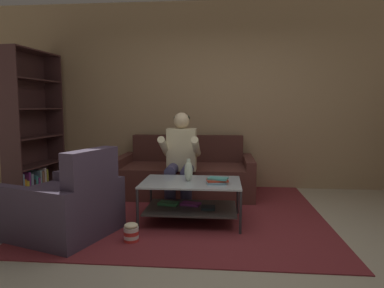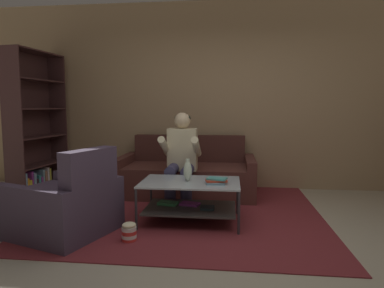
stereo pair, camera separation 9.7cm
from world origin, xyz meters
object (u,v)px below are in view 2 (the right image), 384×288
Objects in this scene: vase at (188,171)px; book_stack at (216,181)px; armchair at (65,206)px; couch at (187,175)px; coffee_table at (190,195)px; bookshelf at (33,138)px; popcorn_tub at (129,232)px; person_seated_center at (181,155)px.

vase is 0.34m from book_stack.
couch is at bearing 59.30° from armchair.
coffee_table is 4.43× the size of book_stack.
book_stack is 3.01m from bookshelf.
couch is 1.41m from book_stack.
couch is 1.73× the size of armchair.
coffee_table is 2.74m from bookshelf.
vase is 0.12× the size of bookshelf.
bookshelf is (-2.27, -0.15, 0.54)m from couch.
armchair is (-1.21, -0.49, -0.02)m from coffee_table.
couch is 10.55× the size of popcorn_tub.
book_stack is at bearing 32.92° from popcorn_tub.
popcorn_tub is (-0.49, -0.62, -0.49)m from vase.
book_stack is (0.29, -0.09, 0.19)m from coffee_table.
bookshelf reaches higher than book_stack.
bookshelf is (-2.76, 1.16, 0.33)m from book_stack.
person_seated_center reaches higher than book_stack.
bookshelf reaches higher than person_seated_center.
book_stack is at bearing -57.39° from person_seated_center.
coffee_table is 0.82m from popcorn_tub.
bookshelf is at bearing 129.02° from armchair.
bookshelf is (-2.44, 1.06, 0.25)m from vase.
vase is (0.17, -1.21, 0.30)m from couch.
popcorn_tub is at bearing -40.61° from bookshelf.
couch reaches higher than vase.
vase is (-0.03, 0.01, 0.27)m from coffee_table.
couch is 0.94× the size of bookshelf.
bookshelf reaches higher than popcorn_tub.
bookshelf is at bearing 157.23° from book_stack.
person_seated_center is at bearing 48.70° from armchair.
person_seated_center is 1.58m from armchair.
popcorn_tub is at bearing -130.15° from coffee_table.
vase is 0.22× the size of armchair.
coffee_table is 0.95× the size of armchair.
armchair is (1.26, -1.56, -0.54)m from bookshelf.
bookshelf reaches higher than armchair.
book_stack is (0.48, -1.31, 0.21)m from couch.
person_seated_center is 4.89× the size of vase.
bookshelf is 11.24× the size of popcorn_tub.
coffee_table is at bearing -20.24° from vase.
person_seated_center reaches higher than vase.
couch is at bearing 99.02° from coffee_table.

